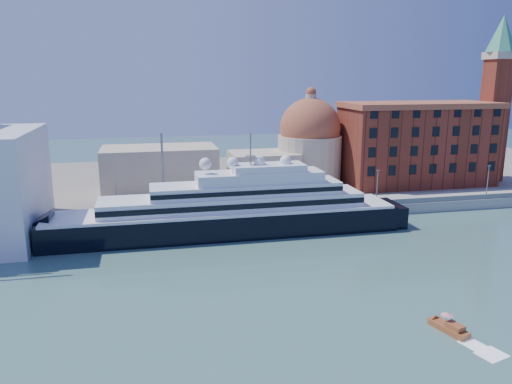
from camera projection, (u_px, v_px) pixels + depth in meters
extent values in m
plane|color=#396361|center=(293.00, 272.00, 84.45)|extent=(400.00, 400.00, 0.00)
cube|color=gray|center=(251.00, 213.00, 116.50)|extent=(180.00, 10.00, 2.50)
cube|color=slate|center=(224.00, 179.00, 155.54)|extent=(260.00, 72.00, 2.00)
cube|color=slate|center=(256.00, 210.00, 111.80)|extent=(180.00, 0.10, 1.20)
cube|color=black|center=(224.00, 225.00, 104.15)|extent=(72.97, 11.23, 6.08)
cone|color=black|center=(28.00, 237.00, 96.09)|extent=(9.36, 11.23, 11.23)
cube|color=black|center=(385.00, 215.00, 111.86)|extent=(5.61, 10.29, 5.61)
cube|color=white|center=(224.00, 210.00, 103.41)|extent=(71.10, 11.41, 0.56)
cube|color=white|center=(233.00, 201.00, 103.42)|extent=(54.26, 9.36, 2.81)
cube|color=black|center=(237.00, 207.00, 98.97)|extent=(54.26, 0.15, 1.12)
cube|color=white|center=(246.00, 188.00, 103.41)|extent=(39.29, 8.42, 2.43)
cube|color=white|center=(259.00, 177.00, 103.47)|extent=(26.19, 7.48, 2.25)
cube|color=white|center=(268.00, 168.00, 103.43)|extent=(14.97, 6.55, 1.50)
cylinder|color=slate|center=(251.00, 149.00, 101.75)|extent=(0.28, 0.28, 6.55)
sphere|color=white|center=(205.00, 164.00, 100.39)|extent=(2.43, 2.43, 2.43)
sphere|color=white|center=(233.00, 163.00, 101.56)|extent=(2.43, 2.43, 2.43)
sphere|color=white|center=(259.00, 162.00, 102.74)|extent=(2.43, 2.43, 2.43)
sphere|color=white|center=(286.00, 161.00, 103.92)|extent=(2.43, 2.43, 2.43)
cube|color=white|center=(101.00, 243.00, 97.28)|extent=(13.11, 4.79, 1.73)
cube|color=white|center=(112.00, 235.00, 97.34)|extent=(4.42, 2.86, 1.30)
cube|color=brown|center=(449.00, 329.00, 64.85)|extent=(3.28, 5.75, 0.91)
cube|color=brown|center=(455.00, 327.00, 63.90)|extent=(2.04, 2.59, 0.73)
cylinder|color=slate|center=(447.00, 320.00, 64.98)|extent=(0.05, 0.05, 1.46)
cone|color=red|center=(447.00, 314.00, 64.80)|extent=(1.64, 1.64, 0.36)
cube|color=maroon|center=(417.00, 146.00, 141.86)|extent=(42.00, 18.00, 22.00)
cube|color=#9B4E32|center=(420.00, 105.00, 139.24)|extent=(43.00, 19.00, 1.50)
cube|color=maroon|center=(493.00, 121.00, 145.42)|extent=(6.00, 6.00, 35.00)
cube|color=beige|center=(500.00, 56.00, 141.21)|extent=(7.00, 7.00, 2.00)
cone|color=#449674|center=(503.00, 33.00, 139.85)|extent=(8.40, 8.40, 10.00)
cylinder|color=beige|center=(309.00, 160.00, 142.17)|extent=(18.00, 18.00, 14.00)
sphere|color=#9B4E32|center=(310.00, 128.00, 140.12)|extent=(17.00, 17.00, 17.00)
cylinder|color=beige|center=(311.00, 100.00, 138.30)|extent=(3.00, 3.00, 3.00)
cube|color=beige|center=(263.00, 170.00, 137.79)|extent=(18.00, 14.00, 10.00)
cube|color=beige|center=(160.00, 169.00, 133.58)|extent=(30.00, 16.00, 12.00)
cylinder|color=slate|center=(117.00, 201.00, 106.15)|extent=(0.24, 0.24, 8.00)
cube|color=slate|center=(115.00, 182.00, 105.21)|extent=(0.80, 0.30, 0.25)
cylinder|color=slate|center=(254.00, 194.00, 112.45)|extent=(0.24, 0.24, 8.00)
cube|color=slate|center=(254.00, 176.00, 111.51)|extent=(0.80, 0.30, 0.25)
cylinder|color=slate|center=(377.00, 187.00, 118.75)|extent=(0.24, 0.24, 8.00)
cube|color=slate|center=(378.00, 171.00, 117.82)|extent=(0.80, 0.30, 0.25)
cylinder|color=slate|center=(488.00, 182.00, 125.05)|extent=(0.24, 0.24, 8.00)
cube|color=slate|center=(489.00, 166.00, 124.12)|extent=(0.80, 0.30, 0.25)
cylinder|color=slate|center=(163.00, 174.00, 109.01)|extent=(0.50, 0.50, 18.00)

